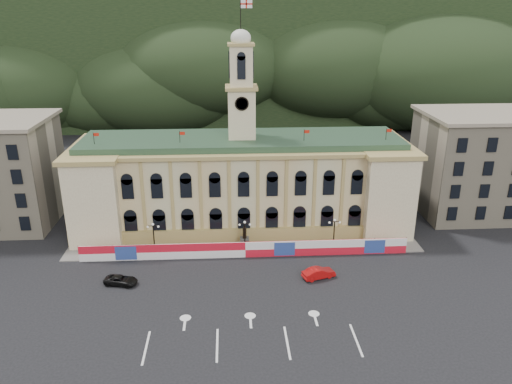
{
  "coord_description": "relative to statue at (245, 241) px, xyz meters",
  "views": [
    {
      "loc": [
        -2.29,
        -53.09,
        36.11
      ],
      "look_at": [
        1.8,
        18.0,
        9.5
      ],
      "focal_mm": 35.0,
      "sensor_mm": 36.0,
      "label": 1
    }
  ],
  "objects": [
    {
      "name": "red_sedan",
      "position": [
        10.11,
        -9.84,
        -0.41
      ],
      "size": [
        4.44,
        5.71,
        1.56
      ],
      "primitive_type": "imported",
      "rotation": [
        0.0,
        0.0,
        1.89
      ],
      "color": "#AD0C0C",
      "rests_on": "ground"
    },
    {
      "name": "lane_markings",
      "position": [
        0.0,
        -23.0,
        -1.18
      ],
      "size": [
        26.0,
        10.0,
        0.02
      ],
      "primitive_type": null,
      "color": "white",
      "rests_on": "ground"
    },
    {
      "name": "hill_ridge",
      "position": [
        0.03,
        103.99,
        18.3
      ],
      "size": [
        230.0,
        80.0,
        64.0
      ],
      "color": "black",
      "rests_on": "ground"
    },
    {
      "name": "statue",
      "position": [
        0.0,
        0.0,
        0.0
      ],
      "size": [
        1.4,
        1.4,
        3.72
      ],
      "color": "#595651",
      "rests_on": "ground"
    },
    {
      "name": "black_suv",
      "position": [
        -17.46,
        -10.01,
        -0.55
      ],
      "size": [
        4.05,
        5.46,
        1.27
      ],
      "primitive_type": "imported",
      "rotation": [
        0.0,
        0.0,
        1.35
      ],
      "color": "black",
      "rests_on": "ground"
    },
    {
      "name": "side_building_right",
      "position": [
        43.0,
        12.93,
        8.14
      ],
      "size": [
        21.0,
        17.0,
        18.6
      ],
      "color": "#B5A88C",
      "rests_on": "ground"
    },
    {
      "name": "hoarding_fence",
      "position": [
        0.06,
        -2.93,
        0.06
      ],
      "size": [
        50.0,
        0.44,
        2.5
      ],
      "color": "red",
      "rests_on": "ground"
    },
    {
      "name": "pavement",
      "position": [
        0.0,
        -0.25,
        -1.11
      ],
      "size": [
        56.0,
        5.5,
        0.16
      ],
      "primitive_type": "cube",
      "color": "slate",
      "rests_on": "ground"
    },
    {
      "name": "lamp_left",
      "position": [
        -14.0,
        -1.0,
        1.89
      ],
      "size": [
        1.96,
        0.44,
        5.15
      ],
      "color": "black",
      "rests_on": "ground"
    },
    {
      "name": "city_hall",
      "position": [
        0.0,
        9.63,
        6.66
      ],
      "size": [
        56.2,
        17.6,
        37.1
      ],
      "color": "#C7BF8F",
      "rests_on": "ground"
    },
    {
      "name": "ground",
      "position": [
        0.0,
        -18.0,
        -1.19
      ],
      "size": [
        260.0,
        260.0,
        0.0
      ],
      "primitive_type": "plane",
      "color": "black",
      "rests_on": "ground"
    },
    {
      "name": "lamp_center",
      "position": [
        0.0,
        -1.0,
        1.89
      ],
      "size": [
        1.96,
        0.44,
        5.15
      ],
      "color": "black",
      "rests_on": "ground"
    },
    {
      "name": "lamp_right",
      "position": [
        14.0,
        -1.0,
        1.89
      ],
      "size": [
        1.96,
        0.44,
        5.15
      ],
      "color": "black",
      "rests_on": "ground"
    }
  ]
}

